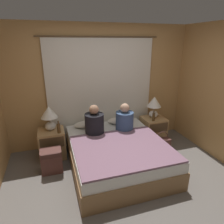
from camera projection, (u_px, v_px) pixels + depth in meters
ground_plane at (131, 189)px, 3.08m from camera, size 16.00×16.00×0.00m
wall_back at (101, 86)px, 4.22m from camera, size 3.96×0.06×2.50m
curtain_panel at (102, 93)px, 4.21m from camera, size 2.42×0.02×2.25m
bed at (117, 154)px, 3.59m from camera, size 1.61×1.93×0.49m
nightstand_left at (52, 144)px, 3.87m from camera, size 0.49×0.47×0.55m
nightstand_right at (153, 129)px, 4.50m from camera, size 0.49×0.47×0.55m
lamp_left at (49, 115)px, 3.71m from camera, size 0.31×0.31×0.47m
lamp_right at (154, 105)px, 4.34m from camera, size 0.31×0.31×0.47m
pillow_left at (88, 124)px, 4.09m from camera, size 0.58×0.29×0.12m
pillow_right at (121, 120)px, 4.29m from camera, size 0.58×0.29×0.12m
blanket_on_bed at (122, 148)px, 3.26m from camera, size 1.55×1.33×0.03m
person_left_in_bed at (94, 123)px, 3.73m from camera, size 0.36×0.36×0.57m
person_right_in_bed at (125, 120)px, 3.90m from camera, size 0.35×0.35×0.54m
beer_bottle_on_left_stand at (59, 128)px, 3.66m from camera, size 0.07×0.07×0.24m
beer_bottle_on_right_stand at (154, 117)px, 4.22m from camera, size 0.06×0.06×0.23m
backpack_on_floor at (51, 159)px, 3.42m from camera, size 0.35×0.27×0.42m
handbag_on_floor at (162, 144)px, 4.14m from camera, size 0.35×0.16×0.42m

